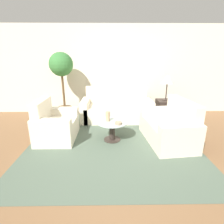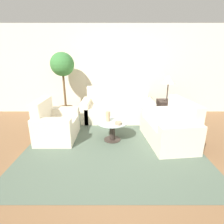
{
  "view_description": "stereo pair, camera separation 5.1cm",
  "coord_description": "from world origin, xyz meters",
  "px_view_note": "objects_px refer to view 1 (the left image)",
  "views": [
    {
      "loc": [
        -0.14,
        -2.64,
        1.73
      ],
      "look_at": [
        -0.08,
        1.0,
        0.55
      ],
      "focal_mm": 28.0,
      "sensor_mm": 36.0,
      "label": 1
    },
    {
      "loc": [
        -0.09,
        -2.64,
        1.73
      ],
      "look_at": [
        -0.08,
        1.0,
        0.55
      ],
      "focal_mm": 28.0,
      "sensor_mm": 36.0,
      "label": 2
    }
  ],
  "objects_px": {
    "armchair": "(54,126)",
    "table_lamp": "(168,80)",
    "coffee_table": "(112,128)",
    "potted_plant": "(62,74)",
    "vase": "(108,116)",
    "loveseat": "(170,128)",
    "sofa_main": "(117,109)",
    "bowl": "(118,123)"
  },
  "relations": [
    {
      "from": "vase",
      "to": "sofa_main",
      "type": "bearing_deg",
      "value": 79.65
    },
    {
      "from": "table_lamp",
      "to": "potted_plant",
      "type": "bearing_deg",
      "value": 174.96
    },
    {
      "from": "armchair",
      "to": "loveseat",
      "type": "distance_m",
      "value": 2.46
    },
    {
      "from": "armchair",
      "to": "vase",
      "type": "height_order",
      "value": "armchair"
    },
    {
      "from": "loveseat",
      "to": "bowl",
      "type": "relative_size",
      "value": 9.96
    },
    {
      "from": "sofa_main",
      "to": "table_lamp",
      "type": "distance_m",
      "value": 1.58
    },
    {
      "from": "sofa_main",
      "to": "potted_plant",
      "type": "bearing_deg",
      "value": 174.57
    },
    {
      "from": "potted_plant",
      "to": "vase",
      "type": "distance_m",
      "value": 2.03
    },
    {
      "from": "vase",
      "to": "potted_plant",
      "type": "bearing_deg",
      "value": 131.49
    },
    {
      "from": "loveseat",
      "to": "vase",
      "type": "height_order",
      "value": "loveseat"
    },
    {
      "from": "bowl",
      "to": "armchair",
      "type": "bearing_deg",
      "value": 169.15
    },
    {
      "from": "sofa_main",
      "to": "bowl",
      "type": "bearing_deg",
      "value": -90.93
    },
    {
      "from": "vase",
      "to": "armchair",
      "type": "bearing_deg",
      "value": 176.67
    },
    {
      "from": "coffee_table",
      "to": "table_lamp",
      "type": "xyz_separation_m",
      "value": [
        1.48,
        1.21,
        0.85
      ]
    },
    {
      "from": "potted_plant",
      "to": "vase",
      "type": "bearing_deg",
      "value": -48.51
    },
    {
      "from": "sofa_main",
      "to": "armchair",
      "type": "relative_size",
      "value": 1.97
    },
    {
      "from": "loveseat",
      "to": "coffee_table",
      "type": "distance_m",
      "value": 1.22
    },
    {
      "from": "armchair",
      "to": "loveseat",
      "type": "height_order",
      "value": "loveseat"
    },
    {
      "from": "armchair",
      "to": "bowl",
      "type": "height_order",
      "value": "armchair"
    },
    {
      "from": "potted_plant",
      "to": "loveseat",
      "type": "bearing_deg",
      "value": -30.43
    },
    {
      "from": "coffee_table",
      "to": "potted_plant",
      "type": "bearing_deg",
      "value": 132.72
    },
    {
      "from": "armchair",
      "to": "vase",
      "type": "bearing_deg",
      "value": -93.3
    },
    {
      "from": "loveseat",
      "to": "armchair",
      "type": "bearing_deg",
      "value": -99.62
    },
    {
      "from": "vase",
      "to": "loveseat",
      "type": "bearing_deg",
      "value": -3.73
    },
    {
      "from": "sofa_main",
      "to": "bowl",
      "type": "xyz_separation_m",
      "value": [
        -0.02,
        -1.47,
        0.16
      ]
    },
    {
      "from": "armchair",
      "to": "table_lamp",
      "type": "bearing_deg",
      "value": -67.91
    },
    {
      "from": "armchair",
      "to": "bowl",
      "type": "distance_m",
      "value": 1.4
    },
    {
      "from": "armchair",
      "to": "coffee_table",
      "type": "bearing_deg",
      "value": -94.74
    },
    {
      "from": "sofa_main",
      "to": "bowl",
      "type": "height_order",
      "value": "sofa_main"
    },
    {
      "from": "armchair",
      "to": "table_lamp",
      "type": "xyz_separation_m",
      "value": [
        2.72,
        1.1,
        0.84
      ]
    },
    {
      "from": "armchair",
      "to": "coffee_table",
      "type": "relative_size",
      "value": 1.52
    },
    {
      "from": "sofa_main",
      "to": "vase",
      "type": "relative_size",
      "value": 9.4
    },
    {
      "from": "armchair",
      "to": "vase",
      "type": "relative_size",
      "value": 4.78
    },
    {
      "from": "loveseat",
      "to": "coffee_table",
      "type": "height_order",
      "value": "loveseat"
    },
    {
      "from": "bowl",
      "to": "vase",
      "type": "bearing_deg",
      "value": 137.12
    },
    {
      "from": "sofa_main",
      "to": "coffee_table",
      "type": "xyz_separation_m",
      "value": [
        -0.14,
        -1.31,
        -0.01
      ]
    },
    {
      "from": "sofa_main",
      "to": "table_lamp",
      "type": "xyz_separation_m",
      "value": [
        1.33,
        -0.11,
        0.84
      ]
    },
    {
      "from": "sofa_main",
      "to": "vase",
      "type": "distance_m",
      "value": 1.32
    },
    {
      "from": "potted_plant",
      "to": "table_lamp",
      "type": "bearing_deg",
      "value": -5.04
    },
    {
      "from": "sofa_main",
      "to": "loveseat",
      "type": "bearing_deg",
      "value": -51.8
    },
    {
      "from": "table_lamp",
      "to": "bowl",
      "type": "bearing_deg",
      "value": -134.84
    },
    {
      "from": "coffee_table",
      "to": "potted_plant",
      "type": "height_order",
      "value": "potted_plant"
    }
  ]
}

